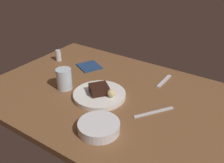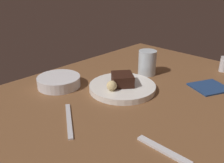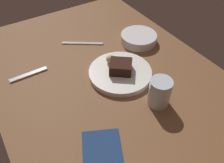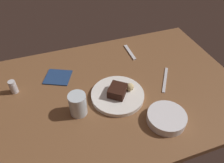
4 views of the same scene
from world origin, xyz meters
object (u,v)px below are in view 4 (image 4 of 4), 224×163
at_px(dessert_plate, 118,95).
at_px(folded_napkin, 58,77).
at_px(bread_roll, 130,87).
at_px(dessert_spoon, 130,52).
at_px(butter_knife, 165,80).
at_px(side_bowl, 166,118).
at_px(water_glass, 78,104).
at_px(chocolate_cake_slice, 117,91).
at_px(salt_shaker, 13,87).

height_order(dessert_plate, folded_napkin, dessert_plate).
xyz_separation_m(bread_roll, dessert_spoon, (-0.13, -0.30, -0.04)).
bearing_deg(bread_roll, butter_knife, -173.51).
xyz_separation_m(side_bowl, dessert_spoon, (-0.05, -0.51, -0.02)).
bearing_deg(dessert_spoon, dessert_plate, 148.38).
relative_size(water_glass, folded_napkin, 0.83).
distance_m(bread_roll, side_bowl, 0.22).
distance_m(chocolate_cake_slice, bread_roll, 0.06).
bearing_deg(folded_napkin, side_bowl, 132.34).
relative_size(water_glass, butter_knife, 0.55).
xyz_separation_m(side_bowl, butter_knife, (-0.12, -0.23, -0.02)).
bearing_deg(dessert_spoon, chocolate_cake_slice, 148.28).
distance_m(salt_shaker, folded_napkin, 0.22).
height_order(dessert_plate, side_bowl, side_bowl).
relative_size(chocolate_cake_slice, dessert_spoon, 0.56).
bearing_deg(salt_shaker, water_glass, 139.54).
xyz_separation_m(bread_roll, side_bowl, (-0.08, 0.20, -0.02)).
bearing_deg(salt_shaker, dessert_plate, 157.03).
height_order(dessert_plate, salt_shaker, salt_shaker).
bearing_deg(bread_roll, folded_napkin, -35.90).
distance_m(chocolate_cake_slice, butter_knife, 0.27).
height_order(chocolate_cake_slice, water_glass, water_glass).
relative_size(bread_roll, water_glass, 0.35).
relative_size(bread_roll, dessert_spoon, 0.24).
distance_m(side_bowl, dessert_spoon, 0.51).
xyz_separation_m(side_bowl, folded_napkin, (0.39, -0.43, -0.02)).
xyz_separation_m(bread_roll, water_glass, (0.25, 0.04, 0.01)).
height_order(butter_knife, folded_napkin, folded_napkin).
bearing_deg(water_glass, folded_napkin, -78.72).
relative_size(dessert_plate, side_bowl, 1.51).
bearing_deg(bread_roll, salt_shaker, -19.87).
xyz_separation_m(dessert_plate, chocolate_cake_slice, (0.00, 0.00, 0.03)).
distance_m(dessert_plate, salt_shaker, 0.49).
relative_size(chocolate_cake_slice, folded_napkin, 0.66).
height_order(dessert_plate, butter_knife, dessert_plate).
bearing_deg(folded_napkin, butter_knife, 158.83).
relative_size(dessert_plate, bread_roll, 6.78).
bearing_deg(water_glass, butter_knife, -172.58).
height_order(dessert_plate, water_glass, water_glass).
bearing_deg(butter_knife, folded_napkin, -77.01).
relative_size(bread_roll, side_bowl, 0.22).
xyz_separation_m(bread_roll, folded_napkin, (0.31, -0.22, -0.04)).
bearing_deg(dessert_plate, side_bowl, 126.09).
xyz_separation_m(water_glass, butter_knife, (-0.46, -0.06, -0.05)).
bearing_deg(bread_roll, chocolate_cake_slice, 5.89).
distance_m(chocolate_cake_slice, folded_napkin, 0.33).
bearing_deg(folded_napkin, dessert_spoon, -169.56).
relative_size(side_bowl, dessert_spoon, 1.09).
bearing_deg(bread_roll, dessert_spoon, -112.98).
distance_m(water_glass, folded_napkin, 0.27).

